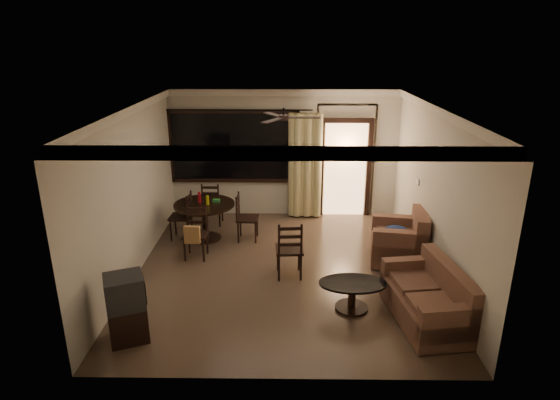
{
  "coord_description": "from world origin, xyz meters",
  "views": [
    {
      "loc": [
        0.04,
        -7.28,
        3.83
      ],
      "look_at": [
        -0.06,
        0.2,
        1.22
      ],
      "focal_mm": 30.0,
      "sensor_mm": 36.0,
      "label": 1
    }
  ],
  "objects_px": {
    "dining_chair_south": "(196,242)",
    "tv_cabinet": "(127,308)",
    "dining_chair_north": "(213,212)",
    "dining_chair_east": "(247,226)",
    "dining_chair_west": "(182,225)",
    "dining_table": "(205,211)",
    "armchair": "(401,241)",
    "side_chair": "(289,259)",
    "coffee_table": "(352,291)",
    "sofa": "(430,300)"
  },
  "relations": [
    {
      "from": "sofa",
      "to": "coffee_table",
      "type": "height_order",
      "value": "sofa"
    },
    {
      "from": "tv_cabinet",
      "to": "armchair",
      "type": "bearing_deg",
      "value": 6.86
    },
    {
      "from": "dining_chair_south",
      "to": "tv_cabinet",
      "type": "distance_m",
      "value": 2.5
    },
    {
      "from": "dining_table",
      "to": "dining_chair_east",
      "type": "height_order",
      "value": "dining_table"
    },
    {
      "from": "tv_cabinet",
      "to": "dining_chair_west",
      "type": "bearing_deg",
      "value": 67.17
    },
    {
      "from": "dining_chair_west",
      "to": "dining_chair_north",
      "type": "height_order",
      "value": "same"
    },
    {
      "from": "dining_chair_east",
      "to": "side_chair",
      "type": "xyz_separation_m",
      "value": [
        0.83,
        -1.49,
        0.02
      ]
    },
    {
      "from": "dining_table",
      "to": "tv_cabinet",
      "type": "xyz_separation_m",
      "value": [
        -0.49,
        -3.31,
        -0.12
      ]
    },
    {
      "from": "dining_table",
      "to": "dining_chair_west",
      "type": "relative_size",
      "value": 1.26
    },
    {
      "from": "armchair",
      "to": "side_chair",
      "type": "bearing_deg",
      "value": -154.83
    },
    {
      "from": "dining_table",
      "to": "sofa",
      "type": "distance_m",
      "value": 4.62
    },
    {
      "from": "tv_cabinet",
      "to": "side_chair",
      "type": "distance_m",
      "value": 2.8
    },
    {
      "from": "dining_table",
      "to": "armchair",
      "type": "relative_size",
      "value": 1.12
    },
    {
      "from": "dining_chair_west",
      "to": "dining_chair_north",
      "type": "distance_m",
      "value": 0.91
    },
    {
      "from": "armchair",
      "to": "side_chair",
      "type": "height_order",
      "value": "side_chair"
    },
    {
      "from": "dining_chair_east",
      "to": "armchair",
      "type": "xyz_separation_m",
      "value": [
        2.83,
        -0.92,
        0.1
      ]
    },
    {
      "from": "dining_chair_west",
      "to": "side_chair",
      "type": "xyz_separation_m",
      "value": [
        2.14,
        -1.56,
        0.02
      ]
    },
    {
      "from": "sofa",
      "to": "coffee_table",
      "type": "xyz_separation_m",
      "value": [
        -1.05,
        0.3,
        -0.04
      ]
    },
    {
      "from": "dining_table",
      "to": "side_chair",
      "type": "bearing_deg",
      "value": -42.61
    },
    {
      "from": "dining_chair_east",
      "to": "side_chair",
      "type": "relative_size",
      "value": 0.94
    },
    {
      "from": "dining_table",
      "to": "dining_chair_west",
      "type": "height_order",
      "value": "dining_table"
    },
    {
      "from": "sofa",
      "to": "side_chair",
      "type": "xyz_separation_m",
      "value": [
        -1.98,
        1.3,
        -0.03
      ]
    },
    {
      "from": "dining_chair_east",
      "to": "coffee_table",
      "type": "distance_m",
      "value": 3.05
    },
    {
      "from": "dining_table",
      "to": "tv_cabinet",
      "type": "height_order",
      "value": "dining_table"
    },
    {
      "from": "tv_cabinet",
      "to": "coffee_table",
      "type": "bearing_deg",
      "value": -8.55
    },
    {
      "from": "sofa",
      "to": "dining_chair_north",
      "type": "bearing_deg",
      "value": 126.91
    },
    {
      "from": "dining_table",
      "to": "tv_cabinet",
      "type": "relative_size",
      "value": 1.28
    },
    {
      "from": "dining_chair_west",
      "to": "armchair",
      "type": "bearing_deg",
      "value": 78.93
    },
    {
      "from": "dining_chair_east",
      "to": "tv_cabinet",
      "type": "bearing_deg",
      "value": 160.32
    },
    {
      "from": "dining_table",
      "to": "coffee_table",
      "type": "relative_size",
      "value": 1.2
    },
    {
      "from": "tv_cabinet",
      "to": "dining_chair_south",
      "type": "bearing_deg",
      "value": 56.89
    },
    {
      "from": "dining_chair_north",
      "to": "sofa",
      "type": "height_order",
      "value": "dining_chair_north"
    },
    {
      "from": "dining_chair_south",
      "to": "dining_table",
      "type": "bearing_deg",
      "value": 89.89
    },
    {
      "from": "armchair",
      "to": "coffee_table",
      "type": "relative_size",
      "value": 1.07
    },
    {
      "from": "dining_chair_south",
      "to": "sofa",
      "type": "distance_m",
      "value": 4.17
    },
    {
      "from": "dining_chair_south",
      "to": "dining_chair_east",
      "type": "bearing_deg",
      "value": 45.7
    },
    {
      "from": "dining_chair_north",
      "to": "dining_chair_west",
      "type": "bearing_deg",
      "value": 58.26
    },
    {
      "from": "dining_chair_south",
      "to": "dining_chair_north",
      "type": "distance_m",
      "value": 1.64
    },
    {
      "from": "dining_chair_south",
      "to": "armchair",
      "type": "relative_size",
      "value": 0.89
    },
    {
      "from": "armchair",
      "to": "dining_table",
      "type": "bearing_deg",
      "value": 174.62
    },
    {
      "from": "sofa",
      "to": "armchair",
      "type": "xyz_separation_m",
      "value": [
        0.03,
        1.88,
        0.06
      ]
    },
    {
      "from": "dining_chair_north",
      "to": "dining_chair_east",
      "type": "bearing_deg",
      "value": 136.76
    },
    {
      "from": "dining_chair_east",
      "to": "armchair",
      "type": "bearing_deg",
      "value": -105.66
    },
    {
      "from": "dining_chair_east",
      "to": "tv_cabinet",
      "type": "height_order",
      "value": "dining_chair_east"
    },
    {
      "from": "dining_chair_north",
      "to": "coffee_table",
      "type": "xyz_separation_m",
      "value": [
        2.55,
        -3.32,
        0.01
      ]
    },
    {
      "from": "dining_chair_north",
      "to": "dining_chair_south",
      "type": "bearing_deg",
      "value": 90.0
    },
    {
      "from": "sofa",
      "to": "side_chair",
      "type": "relative_size",
      "value": 1.62
    },
    {
      "from": "coffee_table",
      "to": "dining_chair_north",
      "type": "bearing_deg",
      "value": 127.56
    },
    {
      "from": "dining_chair_east",
      "to": "coffee_table",
      "type": "xyz_separation_m",
      "value": [
        1.75,
        -2.5,
        0.01
      ]
    },
    {
      "from": "dining_chair_north",
      "to": "coffee_table",
      "type": "relative_size",
      "value": 0.95
    }
  ]
}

